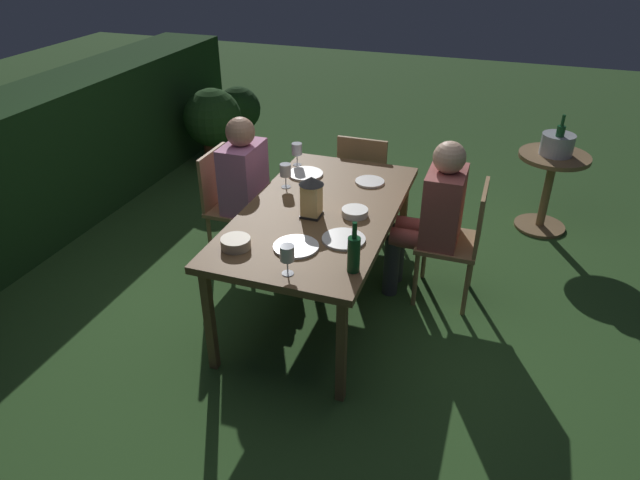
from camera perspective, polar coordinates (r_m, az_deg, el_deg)
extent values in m
plane|color=#2D5123|center=(4.01, 0.00, -6.44)|extent=(16.00, 16.00, 0.00)
cube|color=brown|center=(3.62, 0.00, 2.74)|extent=(1.74, 0.93, 0.04)
cube|color=brown|center=(3.10, 2.16, -11.04)|extent=(0.05, 0.05, 0.70)
cube|color=brown|center=(4.40, 8.32, 2.19)|extent=(0.05, 0.05, 0.70)
cube|color=brown|center=(3.36, -11.01, -7.92)|extent=(0.05, 0.05, 0.70)
cube|color=brown|center=(4.58, -1.44, 3.73)|extent=(0.05, 0.05, 0.70)
cube|color=#937047|center=(4.78, 4.68, 5.93)|extent=(0.40, 0.42, 0.03)
cube|color=#937047|center=(4.52, 4.18, 7.60)|extent=(0.03, 0.40, 0.42)
cylinder|color=#937047|center=(5.06, 3.10, 4.64)|extent=(0.03, 0.03, 0.42)
cylinder|color=#937047|center=(4.99, 7.08, 4.03)|extent=(0.03, 0.03, 0.42)
cylinder|color=#937047|center=(4.77, 1.95, 2.97)|extent=(0.03, 0.03, 0.42)
cylinder|color=#937047|center=(4.69, 6.16, 2.30)|extent=(0.03, 0.03, 0.42)
cube|color=#937047|center=(3.96, 12.72, -0.25)|extent=(0.42, 0.40, 0.03)
cube|color=#937047|center=(3.84, 15.85, 2.18)|extent=(0.40, 0.02, 0.42)
cylinder|color=#937047|center=(3.94, 9.55, -3.92)|extent=(0.03, 0.03, 0.42)
cylinder|color=#937047|center=(4.24, 10.46, -1.32)|extent=(0.03, 0.03, 0.42)
cylinder|color=#937047|center=(3.92, 14.44, -4.76)|extent=(0.03, 0.03, 0.42)
cylinder|color=#937047|center=(4.22, 14.99, -2.08)|extent=(0.03, 0.03, 0.42)
cube|color=#9E4C47|center=(3.84, 12.28, 3.31)|extent=(0.38, 0.24, 0.50)
sphere|color=#D1A889|center=(3.70, 12.86, 8.07)|extent=(0.21, 0.21, 0.21)
cylinder|color=#9E4C47|center=(3.89, 9.68, -0.04)|extent=(0.13, 0.36, 0.13)
cylinder|color=#9E4C47|center=(4.04, 10.15, 1.18)|extent=(0.13, 0.36, 0.13)
cylinder|color=#333338|center=(4.03, 7.16, -2.59)|extent=(0.11, 0.11, 0.45)
cylinder|color=#333338|center=(4.18, 7.71, -1.32)|extent=(0.11, 0.11, 0.45)
cube|color=#937047|center=(4.36, -8.15, 3.19)|extent=(0.42, 0.40, 0.03)
cube|color=#937047|center=(4.34, -10.59, 6.18)|extent=(0.40, 0.03, 0.42)
cylinder|color=#937047|center=(4.54, -5.02, 1.34)|extent=(0.03, 0.03, 0.42)
cylinder|color=#937047|center=(4.25, -6.95, -0.89)|extent=(0.03, 0.03, 0.42)
cylinder|color=#937047|center=(4.67, -8.85, 1.98)|extent=(0.03, 0.03, 0.42)
cylinder|color=#937047|center=(4.40, -10.95, -0.13)|extent=(0.03, 0.03, 0.42)
cube|color=#C675A3|center=(4.22, -7.68, 6.28)|extent=(0.38, 0.24, 0.50)
sphere|color=tan|center=(4.09, -8.01, 10.69)|extent=(0.21, 0.21, 0.21)
cylinder|color=#C675A3|center=(4.33, -5.28, 3.65)|extent=(0.13, 0.36, 0.13)
cylinder|color=#C675A3|center=(4.19, -6.27, 2.61)|extent=(0.13, 0.36, 0.13)
cylinder|color=#333338|center=(4.39, -3.22, 0.58)|extent=(0.11, 0.11, 0.45)
cylinder|color=#333338|center=(4.25, -4.13, -0.56)|extent=(0.11, 0.11, 0.45)
cube|color=black|center=(3.54, -0.85, 2.54)|extent=(0.12, 0.12, 0.01)
cube|color=#F9D17A|center=(3.49, -0.86, 4.10)|extent=(0.11, 0.11, 0.20)
cone|color=black|center=(3.43, -0.88, 5.98)|extent=(0.15, 0.15, 0.05)
cylinder|color=#144723|center=(2.96, 3.40, -1.48)|extent=(0.07, 0.07, 0.20)
cylinder|color=#144723|center=(2.88, 3.49, 0.97)|extent=(0.03, 0.03, 0.09)
cylinder|color=silver|center=(2.99, -3.25, -3.35)|extent=(0.06, 0.06, 0.00)
cylinder|color=silver|center=(2.96, -3.27, -2.68)|extent=(0.01, 0.01, 0.08)
cylinder|color=silver|center=(2.92, -3.32, -1.32)|extent=(0.08, 0.08, 0.08)
cylinder|color=maroon|center=(2.93, -3.31, -1.71)|extent=(0.07, 0.07, 0.03)
cylinder|color=silver|center=(3.92, -3.43, 5.35)|extent=(0.06, 0.06, 0.00)
cylinder|color=silver|center=(3.91, -3.45, 5.91)|extent=(0.01, 0.01, 0.08)
cylinder|color=silver|center=(3.87, -3.49, 7.02)|extent=(0.08, 0.08, 0.08)
cylinder|color=maroon|center=(3.88, -3.48, 6.70)|extent=(0.07, 0.07, 0.03)
cylinder|color=silver|center=(4.28, -2.30, 7.56)|extent=(0.06, 0.06, 0.00)
cylinder|color=silver|center=(4.26, -2.31, 8.08)|extent=(0.01, 0.01, 0.08)
cylinder|color=silver|center=(4.23, -2.34, 9.11)|extent=(0.08, 0.08, 0.08)
cylinder|color=maroon|center=(4.24, -2.33, 8.81)|extent=(0.07, 0.07, 0.03)
cylinder|color=white|center=(3.20, -2.42, -0.66)|extent=(0.26, 0.26, 0.01)
cylinder|color=silver|center=(3.28, 2.39, 0.09)|extent=(0.25, 0.25, 0.01)
cylinder|color=white|center=(4.00, 5.01, 5.85)|extent=(0.20, 0.20, 0.01)
cylinder|color=white|center=(4.11, -1.47, 6.66)|extent=(0.25, 0.25, 0.01)
cylinder|color=silver|center=(3.55, 3.53, 2.84)|extent=(0.17, 0.17, 0.04)
cylinder|color=#424C1E|center=(3.54, 3.54, 2.96)|extent=(0.14, 0.14, 0.01)
cylinder|color=#BCAD8E|center=(3.23, -8.45, -0.29)|extent=(0.17, 0.17, 0.06)
cylinder|color=tan|center=(3.22, -8.47, -0.11)|extent=(0.14, 0.14, 0.02)
cylinder|color=brown|center=(5.04, 22.47, 7.75)|extent=(0.57, 0.57, 0.03)
cylinder|color=brown|center=(5.17, 21.75, 4.32)|extent=(0.07, 0.07, 0.64)
cylinder|color=brown|center=(5.30, 21.13, 1.35)|extent=(0.42, 0.42, 0.02)
cylinder|color=#B2B7BF|center=(5.01, 22.70, 8.83)|extent=(0.26, 0.26, 0.17)
cylinder|color=white|center=(4.99, 22.80, 9.28)|extent=(0.23, 0.23, 0.04)
cylinder|color=#195128|center=(4.94, 22.91, 9.60)|extent=(0.07, 0.07, 0.16)
cylinder|color=#195128|center=(4.90, 23.20, 10.96)|extent=(0.03, 0.03, 0.09)
cube|color=#193816|center=(5.07, -28.85, 5.35)|extent=(5.85, 0.68, 1.15)
cylinder|color=brown|center=(6.21, -10.37, 8.50)|extent=(0.24, 0.24, 0.29)
sphere|color=#1E4219|center=(6.08, -10.72, 11.96)|extent=(0.60, 0.60, 0.60)
cylinder|color=brown|center=(6.77, -7.99, 10.27)|extent=(0.26, 0.26, 0.22)
sphere|color=#193816|center=(6.67, -8.19, 12.88)|extent=(0.50, 0.50, 0.50)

